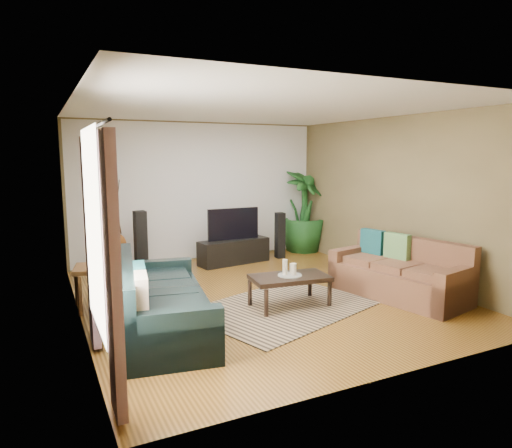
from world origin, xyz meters
TOP-DOWN VIEW (x-y plane):
  - floor at (0.00, 0.00)m, footprint 5.50×5.50m
  - ceiling at (0.00, 0.00)m, footprint 5.50×5.50m
  - wall_back at (0.00, 2.75)m, footprint 5.00×0.00m
  - wall_front at (0.00, -2.75)m, footprint 5.00×0.00m
  - wall_left at (-2.50, 0.00)m, footprint 0.00×5.50m
  - wall_right at (2.50, 0.00)m, footprint 0.00×5.50m
  - backwall_panel at (0.00, 2.74)m, footprint 4.90×0.00m
  - window_pane at (-2.48, -1.60)m, footprint 0.00×1.80m
  - curtain_near at (-2.43, -2.35)m, footprint 0.08×0.35m
  - curtain_far at (-2.43, -0.85)m, footprint 0.08×0.35m
  - curtain_rod at (-2.43, -1.60)m, footprint 0.03×1.90m
  - sofa_left at (-1.65, -0.65)m, footprint 1.37×2.47m
  - sofa_right at (1.77, -0.90)m, footprint 1.27×2.09m
  - area_rug at (0.03, -0.59)m, footprint 2.80×2.37m
  - coffee_table at (0.14, -0.57)m, footprint 1.12×0.70m
  - candle_tray at (0.14, -0.57)m, footprint 0.33×0.33m
  - candle_tall at (0.08, -0.54)m, footprint 0.07×0.07m
  - candle_mid at (0.18, -0.61)m, footprint 0.07×0.07m
  - candle_short at (0.21, -0.51)m, footprint 0.07×0.07m
  - tv_stand at (0.44, 2.08)m, footprint 1.44×0.62m
  - television at (0.44, 2.10)m, footprint 1.02×0.06m
  - speaker_left at (-1.29, 2.23)m, footprint 0.21×0.23m
  - speaker_right at (1.47, 2.13)m, footprint 0.18×0.20m
  - potted_plant at (2.25, 2.50)m, footprint 1.31×1.31m
  - plant_pot at (2.25, 2.50)m, footprint 0.33×0.33m
  - pedestal at (-1.64, 2.50)m, footprint 0.38×0.38m
  - vase at (-1.64, 2.50)m, footprint 0.29×0.29m
  - side_table at (-2.25, 0.51)m, footprint 0.65×0.65m

SIDE VIEW (x-z plane):
  - floor at x=0.00m, z-range 0.00..0.00m
  - area_rug at x=0.03m, z-range 0.00..0.01m
  - plant_pot at x=2.25m, z-range 0.00..0.25m
  - pedestal at x=-1.64m, z-range 0.00..0.32m
  - coffee_table at x=0.14m, z-range 0.00..0.43m
  - tv_stand at x=0.44m, z-range 0.00..0.46m
  - side_table at x=-2.25m, z-range 0.00..0.58m
  - sofa_left at x=-1.65m, z-range 0.00..0.85m
  - sofa_right at x=1.77m, z-range 0.00..0.85m
  - candle_tray at x=0.14m, z-range 0.43..0.45m
  - speaker_right at x=1.47m, z-range 0.00..0.92m
  - vase at x=-1.64m, z-range 0.26..0.66m
  - candle_short at x=0.21m, z-range 0.45..0.58m
  - candle_mid at x=0.18m, z-range 0.45..0.61m
  - speaker_left at x=-1.29m, z-range 0.00..1.09m
  - candle_tall at x=0.08m, z-range 0.45..0.66m
  - television at x=0.44m, z-range 0.46..1.07m
  - potted_plant at x=2.25m, z-range 0.00..1.76m
  - curtain_near at x=-2.43m, z-range 0.05..2.25m
  - curtain_far at x=-2.43m, z-range 0.05..2.25m
  - wall_left at x=-2.50m, z-range -1.40..4.10m
  - wall_right at x=2.50m, z-range -1.40..4.10m
  - wall_back at x=0.00m, z-range -1.15..3.85m
  - wall_front at x=0.00m, z-range -1.15..3.85m
  - backwall_panel at x=0.00m, z-range -1.10..3.80m
  - window_pane at x=-2.48m, z-range 0.50..2.30m
  - curtain_rod at x=-2.43m, z-range 2.28..2.31m
  - ceiling at x=0.00m, z-range 2.70..2.70m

